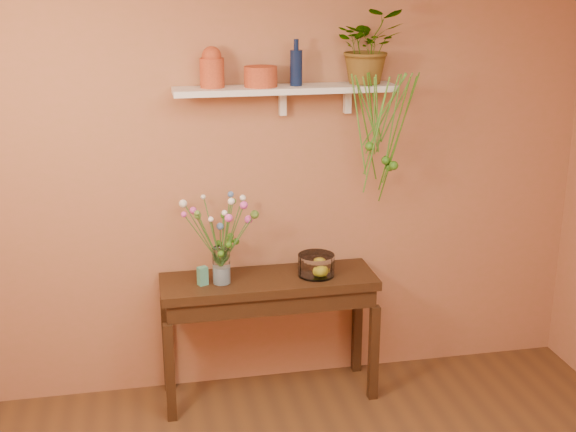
{
  "coord_description": "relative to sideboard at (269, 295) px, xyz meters",
  "views": [
    {
      "loc": [
        -0.8,
        -2.45,
        2.53
      ],
      "look_at": [
        0.0,
        1.55,
        1.25
      ],
      "focal_mm": 47.23,
      "sensor_mm": 36.0,
      "label": 1
    }
  ],
  "objects": [
    {
      "name": "room",
      "position": [
        0.08,
        -1.77,
        0.67
      ],
      "size": [
        4.04,
        4.04,
        2.7
      ],
      "color": "#55351B",
      "rests_on": "ground"
    },
    {
      "name": "sideboard",
      "position": [
        0.0,
        0.0,
        0.0
      ],
      "size": [
        1.31,
        0.42,
        0.79
      ],
      "color": "#342010",
      "rests_on": "ground"
    },
    {
      "name": "wall_shelf",
      "position": [
        0.14,
        0.11,
        1.24
      ],
      "size": [
        1.3,
        0.24,
        0.19
      ],
      "color": "white",
      "rests_on": "room"
    },
    {
      "name": "terracotta_jug",
      "position": [
        -0.3,
        0.12,
        1.37
      ],
      "size": [
        0.14,
        0.14,
        0.23
      ],
      "color": "#BD4624",
      "rests_on": "wall_shelf"
    },
    {
      "name": "terracotta_pot",
      "position": [
        -0.02,
        0.1,
        1.32
      ],
      "size": [
        0.24,
        0.24,
        0.12
      ],
      "primitive_type": "cylinder",
      "rotation": [
        0.0,
        0.0,
        0.28
      ],
      "color": "#BD4624",
      "rests_on": "wall_shelf"
    },
    {
      "name": "blue_bottle",
      "position": [
        0.19,
        0.11,
        1.37
      ],
      "size": [
        0.09,
        0.09,
        0.27
      ],
      "color": "#0B183B",
      "rests_on": "wall_shelf"
    },
    {
      "name": "spider_plant",
      "position": [
        0.62,
        0.11,
        1.48
      ],
      "size": [
        0.41,
        0.37,
        0.43
      ],
      "primitive_type": "imported",
      "rotation": [
        0.0,
        0.0,
        -0.07
      ],
      "color": "#326A16",
      "rests_on": "wall_shelf"
    },
    {
      "name": "plant_fronds",
      "position": [
        0.68,
        -0.05,
        0.95
      ],
      "size": [
        0.41,
        0.34,
        0.8
      ],
      "color": "#326A16",
      "rests_on": "wall_shelf"
    },
    {
      "name": "glass_vase",
      "position": [
        -0.29,
        -0.03,
        0.21
      ],
      "size": [
        0.11,
        0.11,
        0.22
      ],
      "color": "white",
      "rests_on": "sideboard"
    },
    {
      "name": "bouquet",
      "position": [
        -0.27,
        -0.01,
        0.49
      ],
      "size": [
        0.45,
        0.43,
        0.44
      ],
      "color": "#386B28",
      "rests_on": "glass_vase"
    },
    {
      "name": "glass_bowl",
      "position": [
        0.29,
        -0.02,
        0.18
      ],
      "size": [
        0.22,
        0.22,
        0.13
      ],
      "color": "white",
      "rests_on": "sideboard"
    },
    {
      "name": "lemon",
      "position": [
        0.31,
        -0.04,
        0.16
      ],
      "size": [
        0.07,
        0.07,
        0.07
      ],
      "primitive_type": "sphere",
      "color": "yellow",
      "rests_on": "glass_bowl"
    },
    {
      "name": "carton",
      "position": [
        -0.4,
        -0.04,
        0.17
      ],
      "size": [
        0.07,
        0.06,
        0.11
      ],
      "primitive_type": "cube",
      "rotation": [
        0.0,
        0.0,
        0.43
      ],
      "color": "teal",
      "rests_on": "sideboard"
    }
  ]
}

